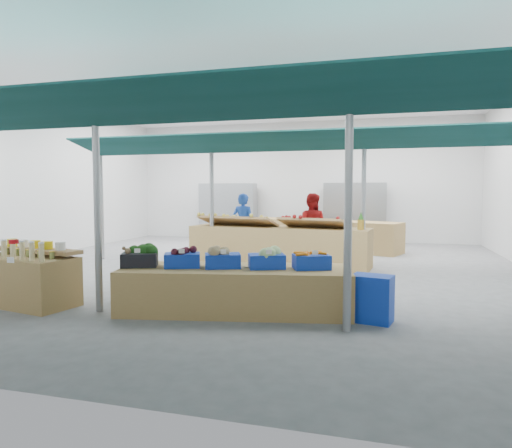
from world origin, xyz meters
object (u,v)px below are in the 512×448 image
object	(u,v)px
veg_counter	(235,290)
crate_stack	(372,299)
vendor_left	(243,225)
fruit_counter	(278,246)
vendor_right	(311,227)
bottle_shelf	(27,278)

from	to	relation	value
veg_counter	crate_stack	distance (m)	1.91
veg_counter	crate_stack	size ratio (longest dim) A/B	5.23
vendor_left	crate_stack	bearing A→B (deg)	128.88
fruit_counter	vendor_left	size ratio (longest dim) A/B	2.50
vendor_left	vendor_right	world-z (taller)	same
vendor_left	fruit_counter	bearing A→B (deg)	143.66
bottle_shelf	fruit_counter	bearing A→B (deg)	69.02
vendor_left	veg_counter	bearing A→B (deg)	112.09
bottle_shelf	vendor_left	world-z (taller)	vendor_left
crate_stack	vendor_left	distance (m)	6.34
crate_stack	vendor_left	xyz separation A→B (m)	(-3.42, 5.32, 0.53)
fruit_counter	bottle_shelf	bearing A→B (deg)	-115.70
veg_counter	fruit_counter	bearing A→B (deg)	83.15
fruit_counter	crate_stack	xyz separation A→B (m)	(2.22, -4.22, -0.14)
bottle_shelf	veg_counter	xyz separation A→B (m)	(3.20, 0.45, -0.09)
bottle_shelf	vendor_left	distance (m)	6.01
bottle_shelf	veg_counter	world-z (taller)	bottle_shelf
bottle_shelf	fruit_counter	size ratio (longest dim) A/B	0.42
fruit_counter	vendor_right	size ratio (longest dim) A/B	2.50
veg_counter	vendor_left	bearing A→B (deg)	94.84
fruit_counter	vendor_left	distance (m)	1.67
vendor_left	vendor_right	size ratio (longest dim) A/B	1.00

